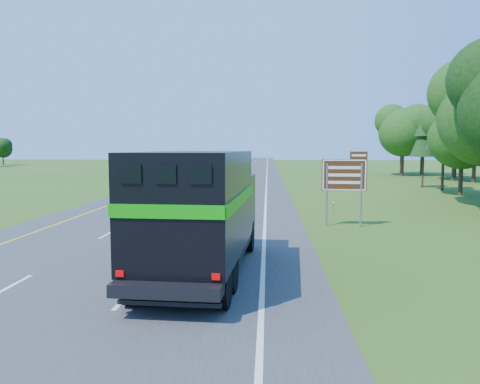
{
  "coord_description": "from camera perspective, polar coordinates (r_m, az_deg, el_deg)",
  "views": [
    {
      "loc": [
        5.64,
        -10.55,
        4.06
      ],
      "look_at": [
        4.06,
        15.92,
        1.56
      ],
      "focal_mm": 35.0,
      "sensor_mm": 36.0,
      "label": 1
    }
  ],
  "objects": [
    {
      "name": "lane_markings",
      "position": [
        60.95,
        -1.91,
        1.61
      ],
      "size": [
        11.15,
        260.0,
        0.01
      ],
      "color": "yellow",
      "rests_on": "road"
    },
    {
      "name": "far_car",
      "position": [
        129.11,
        -0.71,
        3.96
      ],
      "size": [
        1.94,
        4.7,
        1.59
      ],
      "primitive_type": "imported",
      "rotation": [
        0.0,
        0.0,
        0.01
      ],
      "color": "silver",
      "rests_on": "road"
    },
    {
      "name": "road",
      "position": [
        60.95,
        -1.91,
        1.59
      ],
      "size": [
        15.0,
        260.0,
        0.04
      ],
      "primitive_type": "cube",
      "color": "#38383A",
      "rests_on": "ground"
    },
    {
      "name": "ground",
      "position": [
        12.64,
        -24.06,
        -13.84
      ],
      "size": [
        300.0,
        300.0,
        0.0
      ],
      "primitive_type": "plane",
      "color": "#335617",
      "rests_on": "ground"
    },
    {
      "name": "horse_truck",
      "position": [
        14.77,
        -4.83,
        -2.13
      ],
      "size": [
        3.25,
        8.98,
        3.91
      ],
      "rotation": [
        0.0,
        0.0,
        -0.06
      ],
      "color": "black",
      "rests_on": "road"
    },
    {
      "name": "delineator",
      "position": [
        29.07,
        11.33,
        -1.7
      ],
      "size": [
        0.08,
        0.04,
        0.98
      ],
      "color": "#D9630B",
      "rests_on": "ground"
    },
    {
      "name": "exit_sign",
      "position": [
        24.68,
        12.68,
        1.68
      ],
      "size": [
        2.29,
        0.23,
        3.88
      ],
      "rotation": [
        0.0,
        0.0,
        -0.07
      ],
      "color": "gray",
      "rests_on": "ground"
    },
    {
      "name": "white_suv",
      "position": [
        67.93,
        -4.23,
        2.81
      ],
      "size": [
        3.57,
        7.19,
        1.96
      ],
      "primitive_type": "imported",
      "rotation": [
        0.0,
        0.0,
        0.05
      ],
      "color": "silver",
      "rests_on": "road"
    }
  ]
}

